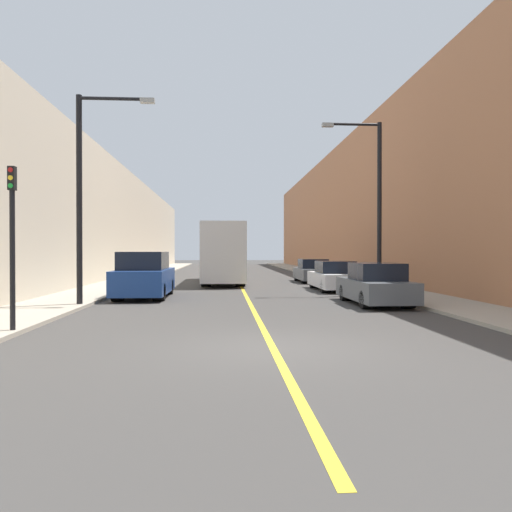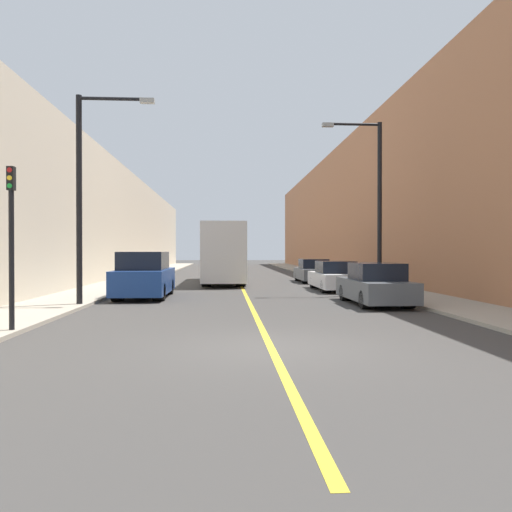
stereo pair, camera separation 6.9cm
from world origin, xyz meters
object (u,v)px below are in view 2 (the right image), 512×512
Objects in this scene: parked_suv_left at (144,276)px; street_lamp_right at (374,195)px; bus at (224,253)px; street_lamp_left at (86,184)px; traffic_light at (11,240)px; car_right_far at (313,272)px; car_right_near at (375,286)px; car_right_mid at (335,277)px.

street_lamp_right is (9.97, 0.79, 3.54)m from parked_suv_left.
bus is 10.11m from parked_suv_left.
street_lamp_left is 1.91× the size of traffic_light.
car_right_far is at bearing 48.17° from parked_suv_left.
bus is at bearing 113.35° from car_right_near.
street_lamp_left reaches higher than parked_suv_left.
street_lamp_left is at bearing -159.93° from street_lamp_right.
bus is 13.95m from street_lamp_left.
car_right_near is (5.50, -12.74, -1.17)m from bus.
car_right_mid is 0.63× the size of street_lamp_right.
street_lamp_right is at bearing -63.61° from car_right_mid.
parked_suv_left is 9.33m from car_right_mid.
car_right_mid is at bearing 90.36° from car_right_near.
car_right_mid is (8.74, 3.27, -0.22)m from parked_suv_left.
parked_suv_left is 1.04× the size of car_right_mid.
bus is 2.22× the size of car_right_near.
parked_suv_left is 0.65× the size of street_lamp_right.
bus reaches higher than car_right_near.
car_right_near is at bearing -90.29° from car_right_far.
street_lamp_right is (1.12, -9.10, 3.77)m from car_right_far.
car_right_mid is at bearing -48.86° from bus.
street_lamp_right is at bearing 20.07° from street_lamp_left.
car_right_mid is at bearing 20.50° from parked_suv_left.
car_right_mid is 1.25× the size of traffic_light.
street_lamp_right is (11.41, 4.17, 0.17)m from street_lamp_left.
parked_suv_left is 13.27m from car_right_far.
parked_suv_left reaches higher than car_right_far.
traffic_light is at bearing -129.82° from car_right_mid.
street_lamp_left is 0.96× the size of street_lamp_right.
traffic_light reaches higher than car_right_far.
parked_suv_left is 1.11× the size of car_right_far.
street_lamp_left reaches higher than bus.
traffic_light reaches higher than bus.
car_right_near is at bearing 0.92° from street_lamp_left.
car_right_near is (8.78, -3.22, -0.20)m from parked_suv_left.
car_right_far is 0.62× the size of street_lamp_left.
bus is 13.92m from car_right_near.
bus is 1.36× the size of street_lamp_right.
street_lamp_right is at bearing 40.59° from traffic_light.
street_lamp_left is (-10.22, -0.16, 3.57)m from car_right_near.
parked_suv_left is 9.36m from car_right_near.
street_lamp_right reaches higher than street_lamp_left.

